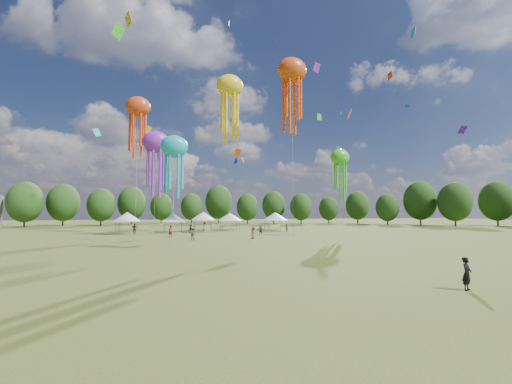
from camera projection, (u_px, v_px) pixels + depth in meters
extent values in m
plane|color=#384416|center=(330.00, 292.00, 16.49)|extent=(300.00, 300.00, 0.00)
imported|color=black|center=(467.00, 274.00, 16.82)|extent=(0.75, 0.65, 1.72)
imported|color=gray|center=(193.00, 234.00, 45.66)|extent=(1.03, 0.99, 1.67)
imported|color=gray|center=(204.00, 226.00, 68.32)|extent=(0.85, 1.03, 1.82)
imported|color=gray|center=(286.00, 228.00, 63.43)|extent=(0.77, 0.91, 1.66)
imported|color=gray|center=(191.00, 229.00, 60.93)|extent=(1.16, 1.00, 1.56)
imported|color=gray|center=(134.00, 229.00, 58.17)|extent=(1.19, 0.68, 1.91)
imported|color=gray|center=(261.00, 230.00, 56.59)|extent=(1.55, 1.04, 1.60)
imported|color=gray|center=(170.00, 231.00, 51.08)|extent=(0.78, 0.78, 1.83)
imported|color=gray|center=(253.00, 233.00, 48.05)|extent=(0.98, 1.00, 1.73)
cylinder|color=#47474C|center=(115.00, 227.00, 60.87)|extent=(0.08, 0.08, 2.08)
cylinder|color=#47474C|center=(119.00, 227.00, 64.29)|extent=(0.08, 0.08, 2.08)
cylinder|color=#47474C|center=(135.00, 227.00, 61.65)|extent=(0.08, 0.08, 2.08)
cylinder|color=#47474C|center=(138.00, 226.00, 65.06)|extent=(0.08, 0.08, 2.08)
cube|color=silver|center=(127.00, 221.00, 63.03)|extent=(3.91, 3.91, 0.10)
cone|color=silver|center=(127.00, 217.00, 63.09)|extent=(5.08, 5.08, 1.78)
cylinder|color=#47474C|center=(164.00, 228.00, 62.50)|extent=(0.08, 0.08, 1.91)
cylinder|color=#47474C|center=(165.00, 227.00, 65.77)|extent=(0.08, 0.08, 1.91)
cylinder|color=#47474C|center=(182.00, 227.00, 63.24)|extent=(0.08, 0.08, 1.91)
cylinder|color=#47474C|center=(182.00, 227.00, 66.51)|extent=(0.08, 0.08, 1.91)
cube|color=silver|center=(173.00, 222.00, 64.56)|extent=(3.76, 3.76, 0.10)
cone|color=silver|center=(173.00, 218.00, 64.62)|extent=(4.89, 4.89, 1.63)
cylinder|color=#47474C|center=(195.00, 226.00, 67.88)|extent=(0.08, 0.08, 2.11)
cylinder|color=#47474C|center=(194.00, 225.00, 71.37)|extent=(0.08, 0.08, 2.11)
cylinder|color=#47474C|center=(212.00, 226.00, 68.67)|extent=(0.08, 0.08, 2.11)
cylinder|color=#47474C|center=(210.00, 225.00, 72.16)|extent=(0.08, 0.08, 2.11)
cube|color=silver|center=(203.00, 220.00, 70.09)|extent=(3.98, 3.98, 0.10)
cone|color=silver|center=(203.00, 216.00, 70.14)|extent=(5.18, 5.18, 1.81)
cylinder|color=#47474C|center=(222.00, 226.00, 69.78)|extent=(0.08, 0.08, 1.96)
cylinder|color=#47474C|center=(220.00, 225.00, 73.45)|extent=(0.08, 0.08, 1.96)
cylinder|color=#47474C|center=(239.00, 226.00, 70.61)|extent=(0.08, 0.08, 1.96)
cylinder|color=#47474C|center=(237.00, 225.00, 74.28)|extent=(0.08, 0.08, 1.96)
cube|color=silver|center=(230.00, 221.00, 72.09)|extent=(4.16, 4.16, 0.10)
cone|color=silver|center=(230.00, 217.00, 72.15)|extent=(5.41, 5.41, 1.68)
cylinder|color=#47474C|center=(269.00, 226.00, 67.77)|extent=(0.08, 0.08, 2.04)
cylinder|color=#47474C|center=(264.00, 225.00, 71.53)|extent=(0.08, 0.08, 2.04)
cylinder|color=#47474C|center=(286.00, 226.00, 68.62)|extent=(0.08, 0.08, 2.04)
cylinder|color=#47474C|center=(281.00, 225.00, 72.38)|extent=(0.08, 0.08, 2.04)
cube|color=silver|center=(275.00, 221.00, 70.14)|extent=(4.26, 4.26, 0.10)
cone|color=silver|center=(275.00, 216.00, 70.19)|extent=(5.54, 5.54, 1.75)
ellipsoid|color=purple|center=(156.00, 142.00, 55.00)|extent=(4.40, 3.08, 3.74)
cylinder|color=beige|center=(155.00, 188.00, 54.53)|extent=(0.03, 0.03, 15.99)
ellipsoid|color=yellow|center=(230.00, 86.00, 61.79)|extent=(5.07, 3.55, 4.31)
cylinder|color=beige|center=(229.00, 158.00, 60.95)|extent=(0.03, 0.03, 28.25)
ellipsoid|color=green|center=(340.00, 157.00, 52.84)|extent=(3.22, 2.25, 2.73)
cylinder|color=beige|center=(341.00, 197.00, 52.45)|extent=(0.03, 0.03, 12.96)
ellipsoid|color=red|center=(138.00, 107.00, 61.14)|extent=(4.60, 3.22, 3.91)
cylinder|color=beige|center=(137.00, 169.00, 60.43)|extent=(0.03, 0.03, 23.98)
ellipsoid|color=#17A8C5|center=(174.00, 147.00, 34.84)|extent=(2.92, 2.04, 2.48)
cylinder|color=beige|center=(174.00, 198.00, 34.51)|extent=(0.03, 0.03, 11.14)
ellipsoid|color=#E0470E|center=(292.00, 70.00, 57.52)|extent=(5.32, 3.72, 4.52)
cylinder|color=beige|center=(293.00, 151.00, 56.64)|extent=(0.03, 0.03, 29.35)
cube|color=red|center=(229.00, 23.00, 50.91)|extent=(0.18, 0.75, 0.90)
cube|color=#E0470E|center=(238.00, 152.00, 83.48)|extent=(1.90, 0.72, 2.09)
cube|color=yellow|center=(341.00, 113.00, 78.35)|extent=(0.48, 0.68, 0.83)
cube|color=blue|center=(236.00, 161.00, 68.53)|extent=(0.70, 1.51, 1.62)
cube|color=#17A8C5|center=(413.00, 32.00, 40.64)|extent=(0.45, 1.11, 1.38)
cube|color=#E0470E|center=(390.00, 76.00, 52.69)|extent=(0.46, 1.50, 1.64)
cube|color=yellow|center=(128.00, 19.00, 46.04)|extent=(1.32, 1.68, 2.36)
cube|color=green|center=(118.00, 31.00, 40.40)|extent=(1.53, 1.02, 1.96)
cube|color=#17A8C5|center=(158.00, 155.00, 73.58)|extent=(0.76, 1.83, 2.17)
cube|color=purple|center=(317.00, 67.00, 64.93)|extent=(1.73, 0.74, 2.00)
cube|color=#E0470E|center=(350.00, 114.00, 79.92)|extent=(1.86, 1.56, 2.48)
cube|color=green|center=(319.00, 117.00, 81.83)|extent=(1.28, 0.46, 1.70)
cube|color=blue|center=(407.00, 106.00, 54.21)|extent=(0.45, 0.69, 0.83)
cube|color=#17A8C5|center=(97.00, 132.00, 65.61)|extent=(1.60, 0.95, 1.99)
cube|color=#E4437A|center=(243.00, 160.00, 67.17)|extent=(0.83, 1.01, 1.35)
cube|color=purple|center=(463.00, 130.00, 50.95)|extent=(0.90, 1.18, 1.52)
cube|color=red|center=(273.00, 41.00, 81.39)|extent=(0.52, 1.01, 1.05)
cube|color=yellow|center=(148.00, 130.00, 67.81)|extent=(1.75, 0.47, 2.02)
cylinder|color=#38281C|center=(24.00, 221.00, 82.34)|extent=(0.44, 0.44, 3.36)
ellipsoid|color=#214015|center=(25.00, 202.00, 82.63)|extent=(8.40, 8.40, 10.51)
cylinder|color=#38281C|center=(63.00, 220.00, 90.89)|extent=(0.44, 0.44, 3.41)
ellipsoid|color=#214015|center=(63.00, 202.00, 91.18)|extent=(8.53, 8.53, 10.66)
cylinder|color=#38281C|center=(101.00, 220.00, 92.64)|extent=(0.44, 0.44, 3.07)
ellipsoid|color=#214015|center=(101.00, 205.00, 92.90)|extent=(7.66, 7.66, 9.58)
cylinder|color=#38281C|center=(131.00, 219.00, 102.30)|extent=(0.44, 0.44, 3.43)
ellipsoid|color=#214015|center=(132.00, 203.00, 102.59)|extent=(8.58, 8.58, 10.73)
cylinder|color=#38281C|center=(161.00, 219.00, 109.68)|extent=(0.44, 0.44, 2.95)
ellipsoid|color=#214015|center=(161.00, 207.00, 109.94)|extent=(7.37, 7.37, 9.21)
cylinder|color=#38281C|center=(192.00, 219.00, 108.10)|extent=(0.44, 0.44, 2.89)
ellipsoid|color=#214015|center=(192.00, 207.00, 108.35)|extent=(7.23, 7.23, 9.04)
cylinder|color=#38281C|center=(219.00, 217.00, 114.55)|extent=(0.44, 0.44, 3.84)
ellipsoid|color=#214015|center=(219.00, 202.00, 114.88)|extent=(9.60, 9.60, 11.99)
cylinder|color=#38281C|center=(247.00, 219.00, 105.59)|extent=(0.44, 0.44, 2.84)
ellipsoid|color=#214015|center=(247.00, 207.00, 105.83)|extent=(7.11, 7.11, 8.89)
cylinder|color=#38281C|center=(274.00, 219.00, 110.27)|extent=(0.44, 0.44, 3.16)
ellipsoid|color=#214015|center=(274.00, 205.00, 110.54)|extent=(7.91, 7.91, 9.88)
cylinder|color=#38281C|center=(301.00, 219.00, 106.37)|extent=(0.44, 0.44, 2.88)
ellipsoid|color=#214015|center=(301.00, 207.00, 106.61)|extent=(7.21, 7.21, 9.01)
cylinder|color=#38281C|center=(329.00, 219.00, 110.64)|extent=(0.44, 0.44, 2.63)
ellipsoid|color=#214015|center=(329.00, 208.00, 110.87)|extent=(6.57, 6.57, 8.22)
cylinder|color=#38281C|center=(358.00, 219.00, 109.22)|extent=(0.44, 0.44, 3.13)
ellipsoid|color=#214015|center=(357.00, 206.00, 109.48)|extent=(7.81, 7.81, 9.77)
cylinder|color=#38281C|center=(388.00, 220.00, 98.29)|extent=(0.44, 0.44, 2.72)
ellipsoid|color=#214015|center=(387.00, 207.00, 98.52)|extent=(6.80, 6.80, 8.50)
cylinder|color=#38281C|center=(421.00, 218.00, 97.56)|extent=(0.44, 0.44, 3.81)
ellipsoid|color=#214015|center=(420.00, 200.00, 97.88)|extent=(9.52, 9.52, 11.90)
cylinder|color=#38281C|center=(455.00, 220.00, 89.46)|extent=(0.44, 0.44, 3.51)
ellipsoid|color=#214015|center=(455.00, 202.00, 89.76)|extent=(8.78, 8.78, 10.97)
cylinder|color=#38281C|center=(498.00, 219.00, 90.79)|extent=(0.44, 0.44, 3.64)
ellipsoid|color=#214015|center=(497.00, 201.00, 91.10)|extent=(9.10, 9.10, 11.37)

